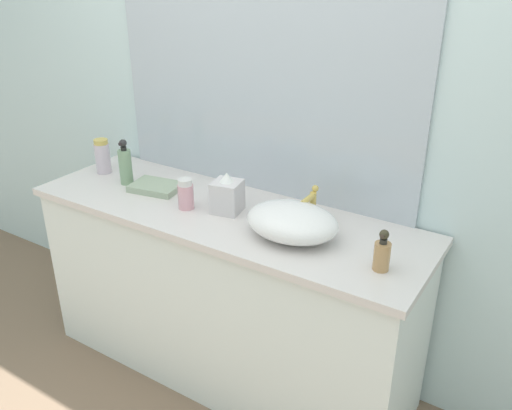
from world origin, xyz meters
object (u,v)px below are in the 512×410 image
object	(u,v)px
sink_basin	(292,222)
tissue_box	(227,195)
spray_can	(382,254)
perfume_bottle	(186,194)
lotion_bottle	(103,156)
folded_hand_towel	(156,187)
soap_dispenser	(125,165)

from	to	relation	value
sink_basin	tissue_box	distance (m)	0.34
spray_can	perfume_bottle	bearing A→B (deg)	178.25
sink_basin	lotion_bottle	xyz separation A→B (m)	(-1.12, 0.09, 0.02)
sink_basin	folded_hand_towel	xyz separation A→B (m)	(-0.75, 0.06, -0.05)
soap_dispenser	lotion_bottle	bearing A→B (deg)	167.83
perfume_bottle	spray_can	size ratio (longest dim) A/B	0.87
spray_can	tissue_box	xyz separation A→B (m)	(-0.72, 0.10, 0.01)
soap_dispenser	lotion_bottle	world-z (taller)	soap_dispenser
perfume_bottle	tissue_box	world-z (taller)	tissue_box
sink_basin	lotion_bottle	world-z (taller)	lotion_bottle
soap_dispenser	perfume_bottle	world-z (taller)	soap_dispenser
tissue_box	folded_hand_towel	world-z (taller)	tissue_box
sink_basin	spray_can	bearing A→B (deg)	-6.95
soap_dispenser	perfume_bottle	size ratio (longest dim) A/B	1.64
sink_basin	soap_dispenser	size ratio (longest dim) A/B	1.68
sink_basin	tissue_box	bearing A→B (deg)	171.66
soap_dispenser	spray_can	world-z (taller)	soap_dispenser
sink_basin	lotion_bottle	size ratio (longest dim) A/B	2.15
soap_dispenser	tissue_box	world-z (taller)	soap_dispenser
sink_basin	lotion_bottle	distance (m)	1.13
spray_can	lotion_bottle	bearing A→B (deg)	174.96
perfume_bottle	folded_hand_towel	bearing A→B (deg)	162.41
spray_can	folded_hand_towel	bearing A→B (deg)	174.73
tissue_box	folded_hand_towel	size ratio (longest dim) A/B	0.79
tissue_box	soap_dispenser	bearing A→B (deg)	-179.33
perfume_bottle	folded_hand_towel	world-z (taller)	perfume_bottle
soap_dispenser	folded_hand_towel	bearing A→B (deg)	5.05
soap_dispenser	tissue_box	size ratio (longest dim) A/B	1.25
sink_basin	folded_hand_towel	bearing A→B (deg)	175.58
lotion_bottle	sink_basin	bearing A→B (deg)	-4.39
spray_can	tissue_box	world-z (taller)	tissue_box
perfume_bottle	tissue_box	size ratio (longest dim) A/B	0.76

